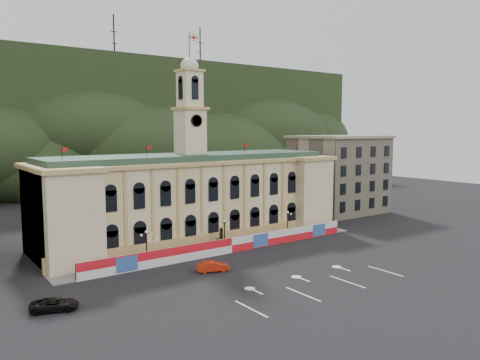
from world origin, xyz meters
TOP-DOWN VIEW (x-y plane):
  - ground at (0.00, 0.00)m, footprint 260.00×260.00m
  - lane_markings at (0.00, -5.00)m, footprint 26.00×10.00m
  - hill_ridge at (0.03, 121.99)m, footprint 230.00×80.00m
  - city_hall at (0.00, 27.63)m, footprint 56.20×17.60m
  - side_building_right at (43.00, 30.93)m, footprint 21.00×17.00m
  - hoarding_fence at (0.06, 15.07)m, footprint 50.00×0.44m
  - pavement at (0.00, 17.75)m, footprint 56.00×5.50m
  - statue at (0.00, 18.00)m, footprint 1.40×1.40m
  - lamp_left at (-14.00, 17.00)m, footprint 1.96×0.44m
  - lamp_center at (0.00, 17.00)m, footprint 1.96×0.44m
  - lamp_right at (14.00, 17.00)m, footprint 1.96×0.44m
  - red_sedan at (-7.94, 8.21)m, footprint 4.34×5.58m
  - black_suv at (-30.00, 6.41)m, footprint 5.71×6.70m

SIDE VIEW (x-z plane):
  - ground at x=0.00m, z-range 0.00..0.00m
  - lane_markings at x=0.00m, z-range -0.01..0.01m
  - pavement at x=0.00m, z-range 0.00..0.16m
  - black_suv at x=-30.00m, z-range 0.00..1.44m
  - red_sedan at x=-7.94m, z-range 0.00..1.53m
  - statue at x=0.00m, z-range -0.67..3.05m
  - hoarding_fence at x=0.06m, z-range 0.00..2.50m
  - lamp_left at x=-14.00m, z-range 0.50..5.65m
  - lamp_center at x=0.00m, z-range 0.50..5.65m
  - lamp_right at x=14.00m, z-range 0.50..5.65m
  - city_hall at x=0.00m, z-range -10.70..26.40m
  - side_building_right at x=43.00m, z-range 0.03..18.63m
  - hill_ridge at x=0.03m, z-range -12.52..51.48m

